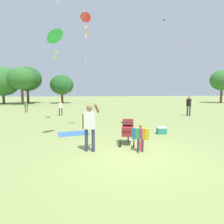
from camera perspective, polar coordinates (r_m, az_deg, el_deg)
ground_plane at (r=6.59m, az=6.31°, el=-12.74°), size 120.00×120.00×0.00m
treeline_distant at (r=32.20m, az=-19.76°, el=8.80°), size 45.10×7.07×5.91m
child_with_butterfly_kite at (r=6.79m, az=8.53°, el=-6.89°), size 0.60×0.41×1.00m
person_adult_flyer at (r=6.76m, az=-6.70°, el=-3.48°), size 0.62×0.50×1.73m
stroller at (r=7.69m, az=4.73°, el=-5.20°), size 0.69×1.12×1.03m
kite_adult_black at (r=8.78m, az=-16.68°, el=20.73°), size 2.11×2.08×4.67m
kite_green_novelty at (r=10.98m, az=-7.90°, el=25.78°), size 0.57×1.98×6.11m
distant_kites_cluster at (r=32.51m, az=-0.86°, el=28.58°), size 27.74×12.08×8.93m
person_red_shirt at (r=17.22m, az=22.00°, el=2.16°), size 0.33×0.51×1.67m
person_sitting_far at (r=20.38m, az=-24.30°, el=1.69°), size 0.34×0.18×1.08m
person_couple_left at (r=16.79m, az=-15.17°, el=1.53°), size 0.41×0.21×1.28m
picnic_blanket at (r=9.79m, az=-11.43°, el=-6.32°), size 1.67×1.33×0.02m
cooler_box at (r=9.83m, az=14.59°, el=-5.35°), size 0.45×0.33×0.35m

